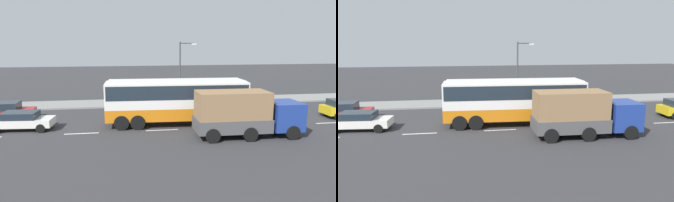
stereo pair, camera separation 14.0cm
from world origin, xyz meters
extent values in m
plane|color=#333335|center=(0.00, 0.00, 0.00)|extent=(120.00, 120.00, 0.00)
cube|color=gray|center=(0.00, 8.03, 0.07)|extent=(80.00, 4.00, 0.15)
cube|color=white|center=(-6.26, -2.32, 0.00)|extent=(2.40, 0.16, 0.01)
cube|color=white|center=(-0.46, -2.32, 0.00)|extent=(2.40, 0.16, 0.01)
cube|color=white|center=(6.49, -2.32, 0.00)|extent=(2.40, 0.16, 0.01)
cube|color=white|center=(13.22, -2.32, 0.00)|extent=(2.40, 0.16, 0.01)
cube|color=orange|center=(0.87, -0.86, 1.02)|extent=(10.99, 2.99, 0.94)
cube|color=white|center=(0.87, -0.86, 2.45)|extent=(10.99, 2.99, 1.92)
cube|color=#1E2833|center=(0.87, -0.86, 2.73)|extent=(10.77, 3.01, 1.06)
cube|color=#1E2833|center=(6.26, -1.10, 2.54)|extent=(0.22, 2.33, 1.54)
cube|color=white|center=(0.87, -0.86, 3.47)|extent=(10.55, 2.82, 0.12)
cylinder|color=black|center=(4.76, 0.18, 0.55)|extent=(1.11, 0.35, 1.10)
cylinder|color=black|center=(4.66, -2.24, 0.55)|extent=(1.11, 0.35, 1.10)
cylinder|color=black|center=(-2.12, 0.48, 0.55)|extent=(1.11, 0.35, 1.10)
cylinder|color=black|center=(-2.23, -1.95, 0.55)|extent=(1.11, 0.35, 1.10)
cylinder|color=black|center=(-3.32, 0.53, 0.55)|extent=(1.11, 0.35, 1.10)
cylinder|color=black|center=(-3.43, -1.90, 0.55)|extent=(1.11, 0.35, 1.10)
cube|color=navy|center=(7.75, -4.75, 1.43)|extent=(2.12, 2.38, 1.90)
cube|color=#4C4C4F|center=(4.02, -4.66, 0.93)|extent=(5.07, 2.45, 0.90)
cube|color=olive|center=(4.02, -4.66, 2.28)|extent=(4.87, 2.35, 1.79)
cylinder|color=black|center=(7.91, -3.64, 0.48)|extent=(0.97, 0.30, 0.96)
cylinder|color=black|center=(7.86, -5.87, 0.48)|extent=(0.97, 0.30, 0.96)
cylinder|color=black|center=(4.97, -3.57, 0.48)|extent=(0.97, 0.30, 0.96)
cylinder|color=black|center=(4.92, -5.80, 0.48)|extent=(0.97, 0.30, 0.96)
cylinder|color=black|center=(2.44, -3.51, 0.48)|extent=(0.97, 0.30, 0.96)
cylinder|color=black|center=(2.38, -5.74, 0.48)|extent=(0.97, 0.30, 0.96)
cube|color=white|center=(-10.69, -0.70, 0.60)|extent=(4.56, 2.11, 0.56)
cube|color=#1E2833|center=(-10.80, -0.69, 1.13)|extent=(2.56, 1.81, 0.49)
cylinder|color=black|center=(-9.06, 0.01, 0.32)|extent=(0.65, 0.25, 0.64)
cylinder|color=black|center=(-9.19, -1.67, 0.32)|extent=(0.65, 0.25, 0.64)
cylinder|color=black|center=(-12.18, 0.26, 0.32)|extent=(0.65, 0.25, 0.64)
cube|color=#B21919|center=(-12.84, 2.73, 0.60)|extent=(4.24, 1.88, 0.57)
cube|color=#1E2833|center=(-13.07, 2.73, 1.19)|extent=(2.34, 1.70, 0.60)
cylinder|color=black|center=(-11.40, 3.62, 0.32)|extent=(0.64, 0.21, 0.64)
cylinder|color=black|center=(-11.37, 1.89, 0.32)|extent=(0.64, 0.21, 0.64)
cylinder|color=black|center=(14.56, 0.16, 0.32)|extent=(0.65, 0.23, 0.64)
cylinder|color=#38334C|center=(2.86, 7.60, 0.57)|extent=(0.14, 0.14, 0.84)
cylinder|color=#38334C|center=(2.88, 7.76, 0.57)|extent=(0.14, 0.14, 0.84)
cylinder|color=#338C4C|center=(2.87, 7.68, 1.30)|extent=(0.32, 0.32, 0.63)
sphere|color=tan|center=(2.87, 7.68, 1.73)|extent=(0.23, 0.23, 0.23)
cylinder|color=brown|center=(-1.54, 6.66, 0.55)|extent=(0.14, 0.14, 0.80)
cylinder|color=brown|center=(-1.67, 6.56, 0.55)|extent=(0.14, 0.14, 0.80)
cylinder|color=gold|center=(-1.60, 6.61, 1.25)|extent=(0.32, 0.32, 0.60)
sphere|color=#9E7051|center=(-1.60, 6.61, 1.65)|extent=(0.22, 0.22, 0.22)
cylinder|color=#47474C|center=(2.60, 6.82, 3.30)|extent=(0.16, 0.16, 6.30)
cylinder|color=#47474C|center=(3.32, 6.82, 6.30)|extent=(1.43, 0.10, 0.10)
cube|color=silver|center=(4.03, 6.82, 6.20)|extent=(0.50, 0.24, 0.16)
camera|label=1|loc=(-3.31, -24.01, 6.43)|focal=32.75mm
camera|label=2|loc=(-3.45, -23.99, 6.43)|focal=32.75mm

